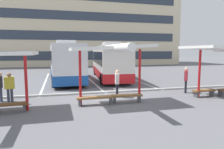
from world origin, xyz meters
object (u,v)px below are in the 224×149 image
(waiting_shelter_2, at_px, (224,50))
(waiting_passenger_1, at_px, (117,81))
(bench_4, at_px, (204,91))
(coach_bus_1, at_px, (109,62))
(bench_1, at_px, (11,106))
(waiting_passenger_2, at_px, (186,78))
(waiting_passenger_3, at_px, (10,86))
(bench_2, at_px, (95,98))
(waiting_passenger_0, at_px, (0,85))
(coach_bus_0, at_px, (65,62))
(bench_3, at_px, (127,96))
(waiting_shelter_1, at_px, (112,49))

(waiting_shelter_2, height_order, waiting_passenger_1, waiting_shelter_2)
(bench_4, bearing_deg, coach_bus_1, 110.73)
(bench_1, bearing_deg, waiting_passenger_2, 10.26)
(bench_1, distance_m, waiting_passenger_3, 1.82)
(bench_2, distance_m, waiting_passenger_0, 5.48)
(waiting_passenger_0, height_order, waiting_passenger_2, waiting_passenger_2)
(waiting_passenger_3, bearing_deg, coach_bus_0, 68.85)
(coach_bus_1, xyz_separation_m, bench_2, (-3.28, -10.03, -1.38))
(bench_3, height_order, waiting_passenger_2, waiting_passenger_2)
(coach_bus_1, relative_size, bench_1, 7.13)
(bench_4, distance_m, waiting_passenger_2, 1.57)
(bench_2, relative_size, waiting_passenger_3, 1.16)
(coach_bus_0, xyz_separation_m, waiting_shelter_2, (9.10, -9.87, 1.18))
(coach_bus_1, distance_m, waiting_passenger_0, 11.60)
(bench_3, bearing_deg, waiting_shelter_2, -2.68)
(bench_3, height_order, bench_4, same)
(waiting_shelter_1, relative_size, waiting_shelter_2, 0.89)
(bench_4, height_order, waiting_passenger_2, waiting_passenger_2)
(coach_bus_1, bearing_deg, waiting_passenger_0, -136.14)
(coach_bus_1, bearing_deg, waiting_shelter_1, -103.22)
(waiting_shelter_2, distance_m, waiting_passenger_0, 13.30)
(waiting_passenger_1, bearing_deg, waiting_passenger_3, -178.25)
(waiting_passenger_0, relative_size, waiting_passenger_2, 0.97)
(bench_3, distance_m, waiting_passenger_2, 5.06)
(waiting_shelter_1, xyz_separation_m, bench_2, (-0.90, 0.12, -2.63))
(bench_2, bearing_deg, bench_4, 1.73)
(bench_4, bearing_deg, bench_3, -178.41)
(bench_3, distance_m, waiting_passenger_0, 7.16)
(coach_bus_1, bearing_deg, bench_1, -125.34)
(waiting_shelter_2, xyz_separation_m, bench_4, (-0.90, 0.43, -2.62))
(bench_1, height_order, waiting_shelter_2, waiting_shelter_2)
(coach_bus_1, distance_m, waiting_shelter_1, 10.50)
(bench_2, height_order, waiting_passenger_0, waiting_passenger_0)
(waiting_passenger_1, xyz_separation_m, waiting_passenger_3, (-6.07, -0.19, 0.01))
(coach_bus_0, bearing_deg, waiting_passenger_1, -70.94)
(waiting_passenger_2, bearing_deg, waiting_passenger_0, 177.79)
(waiting_shelter_1, relative_size, bench_4, 2.85)
(bench_2, relative_size, waiting_passenger_1, 1.17)
(bench_3, bearing_deg, coach_bus_0, 107.36)
(bench_1, bearing_deg, waiting_passenger_0, 112.11)
(waiting_passenger_1, bearing_deg, coach_bus_0, 109.06)
(waiting_shelter_1, height_order, bench_4, waiting_shelter_1)
(waiting_shelter_2, bearing_deg, waiting_passenger_1, 164.96)
(bench_4, relative_size, waiting_passenger_0, 0.92)
(waiting_passenger_1, xyz_separation_m, waiting_passenger_2, (4.95, 0.09, 0.03))
(waiting_shelter_1, height_order, waiting_passenger_1, waiting_shelter_1)
(coach_bus_1, bearing_deg, waiting_passenger_2, -68.70)
(waiting_passenger_1, bearing_deg, coach_bus_1, 79.08)
(bench_1, distance_m, bench_4, 11.11)
(bench_1, distance_m, waiting_passenger_0, 2.65)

